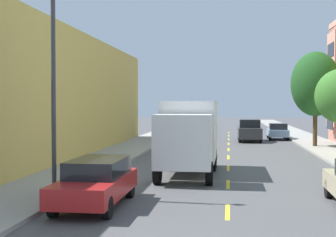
{
  "coord_description": "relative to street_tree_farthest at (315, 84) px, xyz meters",
  "views": [
    {
      "loc": [
        0.03,
        -7.66,
        3.3
      ],
      "look_at": [
        -4.34,
        26.63,
        2.23
      ],
      "focal_mm": 51.37,
      "sensor_mm": 36.0,
      "label": 1
    }
  ],
  "objects": [
    {
      "name": "moving_charcoal_sedan",
      "position": [
        -4.6,
        5.58,
        -3.77
      ],
      "size": [
        1.95,
        4.8,
        1.93
      ],
      "color": "#333338",
      "rests_on": "ground_plane"
    },
    {
      "name": "lane_centerline_dashes",
      "position": [
        -6.4,
        -4.69,
        -4.75
      ],
      "size": [
        0.14,
        47.2,
        0.01
      ],
      "color": "yellow",
      "rests_on": "ground_plane"
    },
    {
      "name": "parked_sedan_white",
      "position": [
        -10.78,
        22.01,
        -4.0
      ],
      "size": [
        1.84,
        4.51,
        1.43
      ],
      "color": "silver",
      "rests_on": "ground_plane"
    },
    {
      "name": "sidewalk_left",
      "position": [
        -13.5,
        -1.19,
        -4.68
      ],
      "size": [
        3.2,
        120.0,
        0.14
      ],
      "primitive_type": "cube",
      "color": "#99968E",
      "rests_on": "ground_plane"
    },
    {
      "name": "apartment_block_opposite",
      "position": [
        -20.1,
        -9.19,
        -0.95
      ],
      "size": [
        10.0,
        36.0,
        7.61
      ],
      "primitive_type": "cube",
      "color": "tan",
      "rests_on": "ground_plane"
    },
    {
      "name": "street_tree_farthest",
      "position": [
        0.0,
        0.0,
        0.0
      ],
      "size": [
        3.61,
        3.61,
        7.03
      ],
      "color": "#47331E",
      "rests_on": "sidewalk_right"
    },
    {
      "name": "parked_hatchback_sky",
      "position": [
        -1.94,
        7.98,
        -4.0
      ],
      "size": [
        1.81,
        4.03,
        1.5
      ],
      "color": "#7A9EC6",
      "rests_on": "ground_plane"
    },
    {
      "name": "delivery_box_truck",
      "position": [
        -8.2,
        -14.53,
        -2.83
      ],
      "size": [
        2.42,
        7.32,
        3.41
      ],
      "color": "white",
      "rests_on": "ground_plane"
    },
    {
      "name": "street_lamp",
      "position": [
        -12.36,
        -20.59,
        -0.31
      ],
      "size": [
        1.35,
        0.28,
        7.5
      ],
      "color": "#38383D",
      "rests_on": "sidewalk_left"
    },
    {
      "name": "parked_pickup_teal",
      "position": [
        -10.9,
        6.08,
        -3.93
      ],
      "size": [
        2.08,
        5.33,
        1.73
      ],
      "color": "#195B60",
      "rests_on": "ground_plane"
    },
    {
      "name": "ground_plane",
      "position": [
        -6.4,
        0.81,
        -4.75
      ],
      "size": [
        160.0,
        160.0,
        0.0
      ],
      "primitive_type": "plane",
      "color": "#4C4C4F"
    },
    {
      "name": "parked_wagon_silver",
      "position": [
        -10.68,
        12.11,
        -3.95
      ],
      "size": [
        1.89,
        4.73,
        1.5
      ],
      "color": "#B2B5BA",
      "rests_on": "ground_plane"
    },
    {
      "name": "parked_wagon_red",
      "position": [
        -10.61,
        -21.85,
        -3.95
      ],
      "size": [
        1.82,
        4.7,
        1.5
      ],
      "color": "#AD1E1E",
      "rests_on": "ground_plane"
    },
    {
      "name": "sidewalk_right",
      "position": [
        0.7,
        -1.19,
        -4.68
      ],
      "size": [
        3.2,
        120.0,
        0.14
      ],
      "primitive_type": "cube",
      "color": "#99968E",
      "rests_on": "ground_plane"
    }
  ]
}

